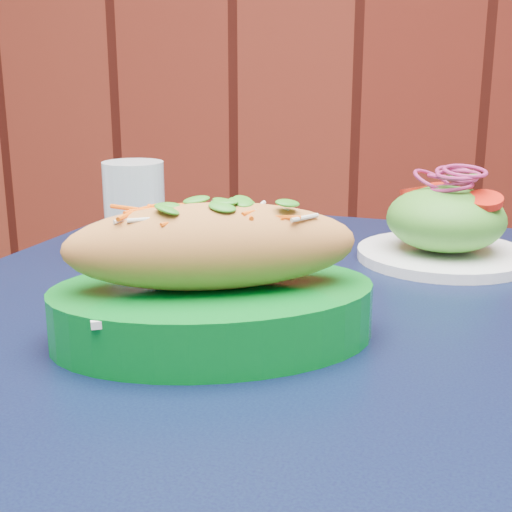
# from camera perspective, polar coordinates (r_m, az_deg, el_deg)

# --- Properties ---
(cafe_table) EXTENTS (0.95, 0.95, 0.75)m
(cafe_table) POSITION_cam_1_polar(r_m,az_deg,el_deg) (0.73, 5.10, -10.36)
(cafe_table) COLOR black
(cafe_table) RESTS_ON ground
(banh_mi_basket) EXTENTS (0.31, 0.24, 0.12)m
(banh_mi_basket) POSITION_cam_1_polar(r_m,az_deg,el_deg) (0.59, -3.49, -2.24)
(banh_mi_basket) COLOR #036D1C
(banh_mi_basket) RESTS_ON cafe_table
(salad_plate) EXTENTS (0.20, 0.20, 0.11)m
(salad_plate) POSITION_cam_1_polar(r_m,az_deg,el_deg) (0.86, 14.91, 2.38)
(salad_plate) COLOR white
(salad_plate) RESTS_ON cafe_table
(water_glass) EXTENTS (0.07, 0.07, 0.11)m
(water_glass) POSITION_cam_1_polar(r_m,az_deg,el_deg) (0.85, -9.68, 3.59)
(water_glass) COLOR silver
(water_glass) RESTS_ON cafe_table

